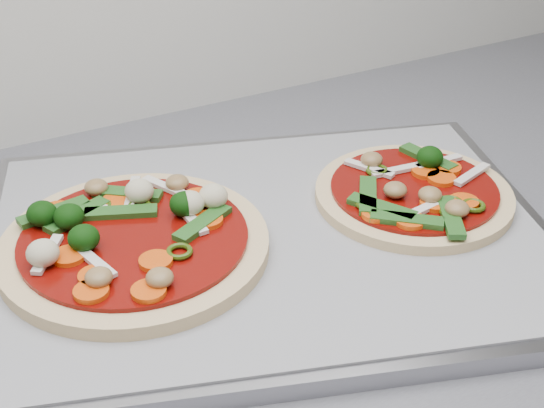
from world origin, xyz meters
name	(u,v)px	position (x,y,z in m)	size (l,w,h in m)	color
baking_tray	(269,240)	(0.35, 1.32, 0.91)	(0.46, 0.34, 0.02)	#96959B
parchment	(269,232)	(0.35, 1.32, 0.92)	(0.44, 0.32, 0.00)	#949499
pizza_left	(132,239)	(0.25, 1.34, 0.93)	(0.24, 0.24, 0.04)	tan
pizza_right	(414,192)	(0.49, 1.30, 0.93)	(0.24, 0.24, 0.03)	tan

